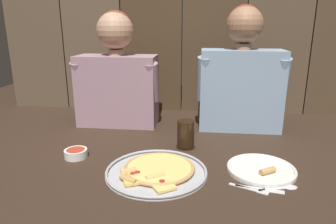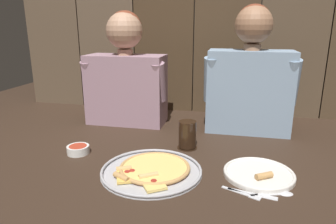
# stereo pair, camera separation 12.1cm
# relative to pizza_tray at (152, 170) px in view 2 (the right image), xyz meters

# --- Properties ---
(ground_plane) EXTENTS (3.20, 3.20, 0.00)m
(ground_plane) POSITION_rel_pizza_tray_xyz_m (0.03, 0.08, -0.01)
(ground_plane) COLOR #332319
(pizza_tray) EXTENTS (0.37, 0.37, 0.03)m
(pizza_tray) POSITION_rel_pizza_tray_xyz_m (0.00, 0.00, 0.00)
(pizza_tray) COLOR #B2B2B7
(pizza_tray) RESTS_ON ground
(dinner_plate) EXTENTS (0.25, 0.25, 0.03)m
(dinner_plate) POSITION_rel_pizza_tray_xyz_m (0.38, 0.05, -0.00)
(dinner_plate) COLOR white
(dinner_plate) RESTS_ON ground
(drinking_glass) EXTENTS (0.09, 0.09, 0.12)m
(drinking_glass) POSITION_rel_pizza_tray_xyz_m (0.09, 0.25, 0.05)
(drinking_glass) COLOR black
(drinking_glass) RESTS_ON ground
(dipping_bowl) EXTENTS (0.09, 0.09, 0.03)m
(dipping_bowl) POSITION_rel_pizza_tray_xyz_m (-0.35, 0.10, 0.01)
(dipping_bowl) COLOR white
(dipping_bowl) RESTS_ON ground
(table_fork) EXTENTS (0.13, 0.07, 0.01)m
(table_fork) POSITION_rel_pizza_tray_xyz_m (0.32, -0.08, -0.01)
(table_fork) COLOR silver
(table_fork) RESTS_ON ground
(table_knife) EXTENTS (0.16, 0.05, 0.01)m
(table_knife) POSITION_rel_pizza_tray_xyz_m (0.35, -0.08, -0.01)
(table_knife) COLOR silver
(table_knife) RESTS_ON ground
(table_spoon) EXTENTS (0.14, 0.06, 0.01)m
(table_spoon) POSITION_rel_pizza_tray_xyz_m (0.44, -0.06, -0.01)
(table_spoon) COLOR silver
(table_spoon) RESTS_ON ground
(diner_left) EXTENTS (0.45, 0.20, 0.59)m
(diner_left) POSITION_rel_pizza_tray_xyz_m (-0.29, 0.55, 0.26)
(diner_left) COLOR gray
(diner_left) RESTS_ON ground
(diner_right) EXTENTS (0.44, 0.19, 0.61)m
(diner_right) POSITION_rel_pizza_tray_xyz_m (0.35, 0.55, 0.27)
(diner_right) COLOR #849EB7
(diner_right) RESTS_ON ground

